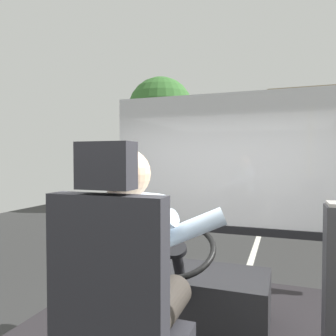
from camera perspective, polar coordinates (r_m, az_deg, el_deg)
name	(u,v)px	position (r m, az deg, el deg)	size (l,w,h in m)	color
ground	(264,222)	(10.81, 16.47, -9.03)	(18.00, 44.00, 0.06)	#2C2C2C
driver_seat	(120,326)	(1.51, -8.47, -25.81)	(0.48, 0.48, 1.33)	black
bus_driver	(132,268)	(1.52, -6.42, -17.12)	(0.78, 0.57, 0.84)	#332D28
steering_console	(194,295)	(2.66, 4.59, -21.39)	(1.10, 0.98, 0.82)	black
windshield_panel	(225,179)	(3.48, 10.06, -1.86)	(2.50, 0.08, 1.48)	silver
street_tree	(161,111)	(13.18, -1.28, 10.02)	(2.61, 2.61, 5.20)	#4C3828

